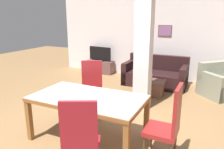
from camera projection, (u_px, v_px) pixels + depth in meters
ground_plane at (89, 138)px, 3.82m from camera, size 18.00×18.00×0.00m
back_wall at (156, 38)px, 7.25m from camera, size 7.20×0.09×2.70m
divider_pillar at (144, 50)px, 4.78m from camera, size 0.35×0.31×2.70m
dining_table at (88, 104)px, 3.66m from camera, size 1.87×1.03×0.77m
dining_chair_far_left at (92, 87)px, 4.65m from camera, size 0.62×0.62×1.15m
dining_chair_near_right at (81, 140)px, 2.67m from camera, size 0.62×0.62×1.15m
dining_chair_head_right at (168, 122)px, 3.11m from camera, size 0.46×0.46×1.15m
sofa at (155, 75)px, 6.69m from camera, size 1.85×0.94×0.89m
armchair at (220, 85)px, 5.77m from camera, size 1.24×1.24×0.87m
coffee_table at (150, 87)px, 5.85m from camera, size 0.77×0.47×0.42m
bottle at (151, 77)px, 5.62m from camera, size 0.07×0.07×0.28m
tv_stand at (100, 67)px, 8.13m from camera, size 1.02×0.40×0.46m
tv_screen at (100, 54)px, 8.01m from camera, size 0.91×0.25×0.52m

